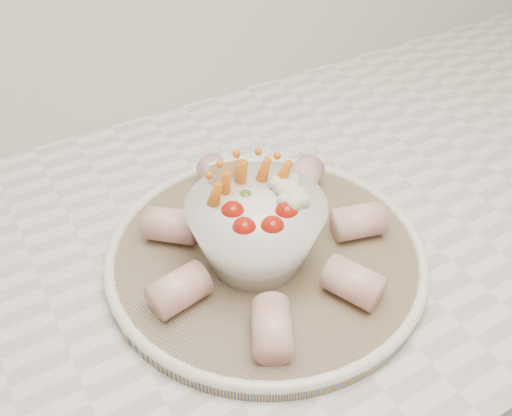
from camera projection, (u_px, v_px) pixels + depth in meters
kitchen_counter at (331, 387)px, 1.02m from camera, size 2.04×0.62×0.92m
serving_platter at (266, 253)px, 0.62m from camera, size 0.36×0.36×0.02m
veggie_bowl at (256, 229)px, 0.58m from camera, size 0.14×0.14×0.11m
cured_meat_rolls at (265, 238)px, 0.60m from camera, size 0.27×0.28×0.04m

